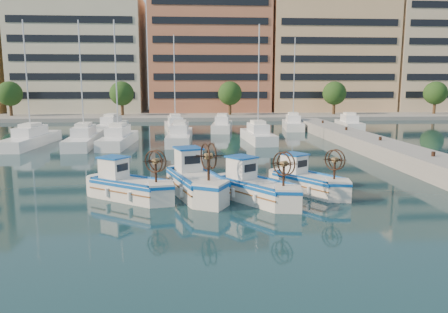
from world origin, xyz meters
The scene contains 8 objects.
ground centered at (0.00, 0.00, 0.00)m, with size 300.00×300.00×0.00m, color #193B41.
quay centered at (13.00, 8.00, 0.60)m, with size 3.00×60.00×1.20m, color gray.
waterfront centered at (9.23, 65.04, 11.10)m, with size 180.00×40.00×25.60m.
yacht_marina centered at (-3.67, 27.46, 0.53)m, with size 38.19×22.73×11.50m.
fishing_boat_a centered at (-5.62, 1.38, 0.73)m, with size 4.30×3.74×2.65m.
fishing_boat_b centered at (-2.24, 1.79, 0.84)m, with size 3.30×5.01×3.03m.
fishing_boat_c centered at (0.74, 0.49, 0.74)m, with size 3.87×4.37×2.70m.
fishing_boat_d centered at (3.76, 1.99, 0.70)m, with size 3.59×4.14×2.55m.
Camera 1 is at (-2.33, -20.48, 5.77)m, focal length 35.00 mm.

